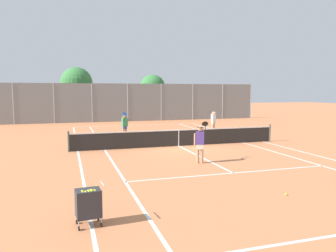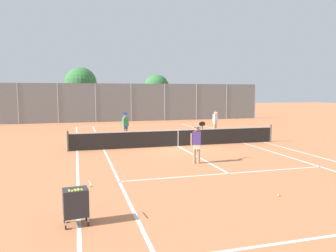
{
  "view_description": "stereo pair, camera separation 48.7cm",
  "coord_description": "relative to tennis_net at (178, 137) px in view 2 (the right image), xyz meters",
  "views": [
    {
      "loc": [
        -5.95,
        -17.29,
        3.1
      ],
      "look_at": [
        -0.17,
        1.5,
        1.0
      ],
      "focal_mm": 35.0,
      "sensor_mm": 36.0,
      "label": 1
    },
    {
      "loc": [
        -5.48,
        -17.43,
        3.1
      ],
      "look_at": [
        -0.17,
        1.5,
        1.0
      ],
      "focal_mm": 35.0,
      "sensor_mm": 36.0,
      "label": 2
    }
  ],
  "objects": [
    {
      "name": "player_near_side",
      "position": [
        -0.55,
        -4.41,
        0.42
      ],
      "size": [
        0.82,
        0.7,
        1.77
      ],
      "color": "tan",
      "rests_on": "ground"
    },
    {
      "name": "loose_tennis_ball_2",
      "position": [
        -5.11,
        -6.74,
        -0.48
      ],
      "size": [
        0.07,
        0.07,
        0.07
      ],
      "primitive_type": "sphere",
      "color": "#D1DB33",
      "rests_on": "ground"
    },
    {
      "name": "court_line_markings",
      "position": [
        0.0,
        0.0,
        -0.51
      ],
      "size": [
        11.1,
        23.9,
        0.01
      ],
      "color": "silver",
      "rests_on": "ground"
    },
    {
      "name": "ball_cart",
      "position": [
        -5.56,
        -9.78,
        0.02
      ],
      "size": [
        0.67,
        0.55,
        0.96
      ],
      "color": "#2D2D33",
      "rests_on": "ground"
    },
    {
      "name": "tree_behind_right",
      "position": [
        3.3,
        19.03,
        2.93
      ],
      "size": [
        2.91,
        2.89,
        4.98
      ],
      "color": "brown",
      "rests_on": "ground"
    },
    {
      "name": "back_fence",
      "position": [
        0.0,
        16.1,
        1.44
      ],
      "size": [
        28.76,
        0.08,
        3.89
      ],
      "color": "gray",
      "rests_on": "ground"
    },
    {
      "name": "player_far_left",
      "position": [
        -2.39,
        3.95,
        0.42
      ],
      "size": [
        0.49,
        0.87,
        1.77
      ],
      "color": "tan",
      "rests_on": "ground"
    },
    {
      "name": "player_far_right",
      "position": [
        4.68,
        5.45,
        0.4
      ],
      "size": [
        0.44,
        0.56,
        1.6
      ],
      "color": "#D8A884",
      "rests_on": "ground"
    },
    {
      "name": "loose_tennis_ball_3",
      "position": [
        -3.75,
        7.68,
        -0.48
      ],
      "size": [
        0.07,
        0.07,
        0.07
      ],
      "primitive_type": "sphere",
      "color": "#D1DB33",
      "rests_on": "ground"
    },
    {
      "name": "loose_tennis_ball_4",
      "position": [
        4.03,
        2.85,
        -0.48
      ],
      "size": [
        0.07,
        0.07,
        0.07
      ],
      "primitive_type": "sphere",
      "color": "#D1DB33",
      "rests_on": "ground"
    },
    {
      "name": "tree_behind_left",
      "position": [
        -5.0,
        19.94,
        3.37
      ],
      "size": [
        3.45,
        3.45,
        5.71
      ],
      "color": "brown",
      "rests_on": "ground"
    },
    {
      "name": "tennis_net",
      "position": [
        0.0,
        0.0,
        0.0
      ],
      "size": [
        12.0,
        0.1,
        1.07
      ],
      "color": "#474C47",
      "rests_on": "ground"
    },
    {
      "name": "loose_tennis_ball_1",
      "position": [
        0.21,
        -9.26,
        -0.48
      ],
      "size": [
        0.07,
        0.07,
        0.07
      ],
      "primitive_type": "sphere",
      "color": "#D1DB33",
      "rests_on": "ground"
    },
    {
      "name": "ground_plane",
      "position": [
        0.0,
        0.0,
        -0.51
      ],
      "size": [
        120.0,
        120.0,
        0.0
      ],
      "primitive_type": "plane",
      "color": "#CC7A4C"
    }
  ]
}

